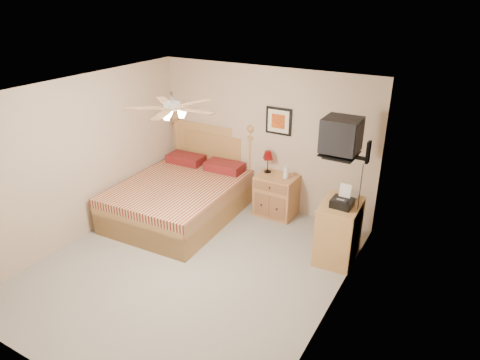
{
  "coord_description": "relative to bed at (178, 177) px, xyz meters",
  "views": [
    {
      "loc": [
        3.13,
        -4.07,
        3.63
      ],
      "look_at": [
        0.29,
        0.9,
        1.06
      ],
      "focal_mm": 32.0,
      "sensor_mm": 36.0,
      "label": 1
    }
  ],
  "objects": [
    {
      "name": "wall_right",
      "position": [
        3.04,
        -1.12,
        0.5
      ],
      "size": [
        0.04,
        4.5,
        2.5
      ],
      "primitive_type": "cube",
      "color": "tan",
      "rests_on": "ground"
    },
    {
      "name": "lotion_bottle",
      "position": [
        1.59,
        0.86,
        0.11
      ],
      "size": [
        0.11,
        0.11,
        0.25
      ],
      "primitive_type": "imported",
      "rotation": [
        0.0,
        0.0,
        -0.21
      ],
      "color": "silver",
      "rests_on": "nightstand"
    },
    {
      "name": "floor",
      "position": [
        1.04,
        -1.12,
        -0.75
      ],
      "size": [
        4.5,
        4.5,
        0.0
      ],
      "primitive_type": "plane",
      "color": "gray",
      "rests_on": "ground"
    },
    {
      "name": "ceiling_fan",
      "position": [
        1.04,
        -1.32,
        1.61
      ],
      "size": [
        1.14,
        1.14,
        0.28
      ],
      "primitive_type": null,
      "color": "silver",
      "rests_on": "ceiling"
    },
    {
      "name": "magazine_upper",
      "position": [
        2.71,
        0.39,
        0.18
      ],
      "size": [
        0.25,
        0.31,
        0.02
      ],
      "primitive_type": "imported",
      "rotation": [
        0.0,
        0.0,
        0.13
      ],
      "color": "gray",
      "rests_on": "magazine_lower"
    },
    {
      "name": "wall_front",
      "position": [
        1.04,
        -3.37,
        0.5
      ],
      "size": [
        4.0,
        0.04,
        2.5
      ],
      "primitive_type": "cube",
      "color": "tan",
      "rests_on": "ground"
    },
    {
      "name": "wall_back",
      "position": [
        1.04,
        1.13,
        0.5
      ],
      "size": [
        4.0,
        0.04,
        2.5
      ],
      "primitive_type": "cube",
      "color": "tan",
      "rests_on": "ground"
    },
    {
      "name": "wall_tv",
      "position": [
        2.79,
        0.22,
        1.06
      ],
      "size": [
        0.56,
        0.46,
        0.58
      ],
      "primitive_type": null,
      "color": "black",
      "rests_on": "wall_right"
    },
    {
      "name": "framed_picture",
      "position": [
        1.31,
        1.11,
        0.87
      ],
      "size": [
        0.46,
        0.04,
        0.46
      ],
      "primitive_type": "cube",
      "color": "black",
      "rests_on": "wall_back"
    },
    {
      "name": "table_lamp",
      "position": [
        1.2,
        0.96,
        0.18
      ],
      "size": [
        0.23,
        0.23,
        0.39
      ],
      "primitive_type": null,
      "rotation": [
        0.0,
        0.0,
        -0.11
      ],
      "color": "#5E0808",
      "rests_on": "nightstand"
    },
    {
      "name": "ceiling",
      "position": [
        1.04,
        -1.12,
        1.75
      ],
      "size": [
        4.0,
        4.5,
        0.04
      ],
      "primitive_type": "cube",
      "color": "white",
      "rests_on": "ground"
    },
    {
      "name": "nightstand",
      "position": [
        1.42,
        0.88,
        -0.38
      ],
      "size": [
        0.68,
        0.52,
        0.73
      ],
      "primitive_type": "cube",
      "rotation": [
        0.0,
        0.0,
        -0.02
      ],
      "color": "#A9713E",
      "rests_on": "ground"
    },
    {
      "name": "fax_machine",
      "position": [
        2.8,
        0.03,
        0.3
      ],
      "size": [
        0.29,
        0.31,
        0.3
      ],
      "primitive_type": null,
      "rotation": [
        0.0,
        0.0,
        -0.02
      ],
      "color": "black",
      "rests_on": "dresser"
    },
    {
      "name": "wall_left",
      "position": [
        -0.96,
        -1.12,
        0.5
      ],
      "size": [
        0.04,
        4.5,
        2.5
      ],
      "primitive_type": "cube",
      "color": "tan",
      "rests_on": "ground"
    },
    {
      "name": "dresser",
      "position": [
        2.77,
        0.12,
        -0.3
      ],
      "size": [
        0.56,
        0.78,
        0.89
      ],
      "primitive_type": "cube",
      "rotation": [
        0.0,
        0.0,
        0.05
      ],
      "color": "tan",
      "rests_on": "ground"
    },
    {
      "name": "magazine_lower",
      "position": [
        2.72,
        0.4,
        0.16
      ],
      "size": [
        0.27,
        0.3,
        0.02
      ],
      "primitive_type": "imported",
      "rotation": [
        0.0,
        0.0,
        -0.41
      ],
      "color": "#B5A38D",
      "rests_on": "dresser"
    },
    {
      "name": "bed",
      "position": [
        0.0,
        0.0,
        0.0
      ],
      "size": [
        1.85,
        2.37,
        1.49
      ],
      "primitive_type": null,
      "rotation": [
        0.0,
        0.0,
        0.04
      ],
      "color": "#AC7F3C",
      "rests_on": "ground"
    }
  ]
}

